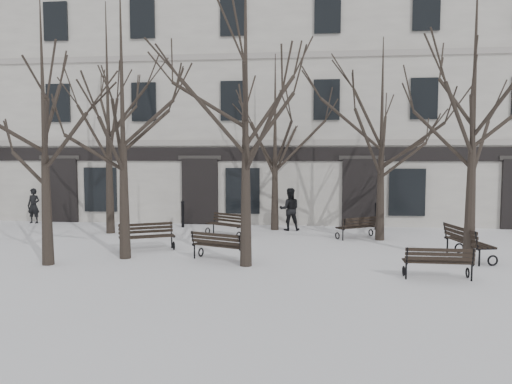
% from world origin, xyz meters
% --- Properties ---
extents(ground, '(100.00, 100.00, 0.00)m').
position_xyz_m(ground, '(0.00, 0.00, 0.00)').
color(ground, white).
rests_on(ground, ground).
extents(building, '(40.40, 10.20, 11.40)m').
position_xyz_m(building, '(0.00, 12.96, 5.52)').
color(building, beige).
rests_on(building, ground).
extents(tree_0, '(5.14, 5.14, 7.34)m').
position_xyz_m(tree_0, '(-5.95, -0.48, 4.59)').
color(tree_0, black).
rests_on(tree_0, ground).
extents(tree_1, '(5.71, 5.71, 8.16)m').
position_xyz_m(tree_1, '(-4.11, 0.59, 5.10)').
color(tree_1, black).
rests_on(tree_1, ground).
extents(tree_2, '(6.02, 6.02, 8.60)m').
position_xyz_m(tree_2, '(-0.38, 0.01, 5.38)').
color(tree_2, black).
rests_on(tree_2, ground).
extents(tree_3, '(5.75, 5.75, 8.22)m').
position_xyz_m(tree_3, '(5.92, 1.13, 5.14)').
color(tree_3, black).
rests_on(tree_3, ground).
extents(tree_4, '(6.23, 6.23, 8.90)m').
position_xyz_m(tree_4, '(-6.45, 5.07, 5.57)').
color(tree_4, black).
rests_on(tree_4, ground).
extents(tree_5, '(4.99, 4.99, 7.12)m').
position_xyz_m(tree_5, '(-0.09, 6.69, 4.45)').
color(tree_5, black).
rests_on(tree_5, ground).
extents(tree_6, '(5.06, 5.06, 7.23)m').
position_xyz_m(tree_6, '(3.88, 4.70, 4.52)').
color(tree_6, black).
rests_on(tree_6, ground).
extents(bench_0, '(1.82, 1.32, 0.88)m').
position_xyz_m(bench_0, '(-3.88, 1.88, 0.48)').
color(bench_0, black).
rests_on(bench_0, ground).
extents(bench_1, '(1.78, 1.18, 0.86)m').
position_xyz_m(bench_1, '(-1.24, 0.59, 0.47)').
color(bench_1, black).
rests_on(bench_1, ground).
extents(bench_2, '(1.66, 0.61, 0.83)m').
position_xyz_m(bench_2, '(4.58, -0.90, 0.45)').
color(bench_2, black).
rests_on(bench_2, ground).
extents(bench_3, '(1.72, 1.38, 0.84)m').
position_xyz_m(bench_3, '(-1.79, 4.99, 0.46)').
color(bench_3, black).
rests_on(bench_3, ground).
extents(bench_4, '(1.67, 1.38, 0.83)m').
position_xyz_m(bench_4, '(3.14, 4.93, 0.45)').
color(bench_4, black).
rests_on(bench_4, ground).
extents(bench_5, '(1.10, 2.06, 0.99)m').
position_xyz_m(bench_5, '(6.01, 1.64, 0.54)').
color(bench_5, black).
rests_on(bench_5, ground).
extents(bollard_a, '(0.15, 0.15, 1.14)m').
position_xyz_m(bollard_a, '(-4.03, 6.92, 0.61)').
color(bollard_a, black).
rests_on(bollard_a, ground).
extents(bollard_b, '(0.14, 0.14, 1.12)m').
position_xyz_m(bollard_b, '(4.05, 7.17, 0.60)').
color(bollard_b, black).
rests_on(bollard_b, ground).
extents(pedestrian_a, '(0.59, 0.40, 1.57)m').
position_xyz_m(pedestrian_a, '(-11.02, 7.39, 0.00)').
color(pedestrian_a, black).
rests_on(pedestrian_a, ground).
extents(pedestrian_b, '(0.91, 0.75, 1.73)m').
position_xyz_m(pedestrian_b, '(0.52, 6.59, 0.00)').
color(pedestrian_b, black).
rests_on(pedestrian_b, ground).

